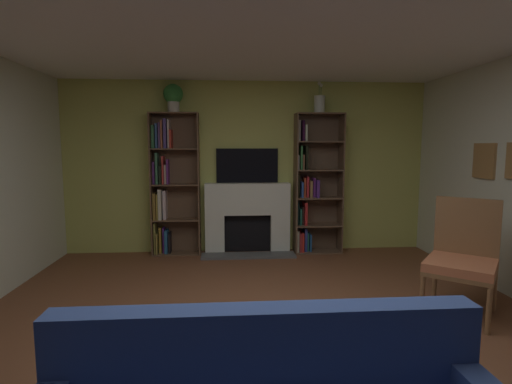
% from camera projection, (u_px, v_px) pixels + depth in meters
% --- Properties ---
extents(ground_plane, '(7.44, 7.44, 0.00)m').
position_uv_depth(ground_plane, '(268.00, 356.00, 3.03)').
color(ground_plane, brown).
extents(wall_back_accent, '(5.48, 0.06, 2.53)m').
position_uv_depth(wall_back_accent, '(247.00, 167.00, 5.98)').
color(wall_back_accent, '#BAC15E').
rests_on(wall_back_accent, ground_plane).
extents(ceiling, '(5.48, 6.32, 0.06)m').
position_uv_depth(ceiling, '(269.00, 4.00, 2.73)').
color(ceiling, white).
rests_on(ceiling, wall_back_accent).
extents(fireplace, '(1.35, 0.51, 1.04)m').
position_uv_depth(fireplace, '(248.00, 216.00, 5.93)').
color(fireplace, white).
rests_on(fireplace, ground_plane).
extents(tv, '(0.91, 0.06, 0.51)m').
position_uv_depth(tv, '(247.00, 166.00, 5.92)').
color(tv, black).
rests_on(tv, fireplace).
extents(bookshelf_left, '(0.70, 0.27, 2.06)m').
position_uv_depth(bookshelf_left, '(170.00, 185.00, 5.81)').
color(bookshelf_left, brown).
rests_on(bookshelf_left, ground_plane).
extents(bookshelf_right, '(0.70, 0.33, 2.06)m').
position_uv_depth(bookshelf_right, '(312.00, 187.00, 5.94)').
color(bookshelf_right, brown).
rests_on(bookshelf_right, ground_plane).
extents(potted_plant, '(0.28, 0.28, 0.40)m').
position_uv_depth(potted_plant, '(173.00, 96.00, 5.61)').
color(potted_plant, beige).
rests_on(potted_plant, bookshelf_left).
extents(vase_with_flowers, '(0.16, 0.16, 0.45)m').
position_uv_depth(vase_with_flowers, '(319.00, 104.00, 5.77)').
color(vase_with_flowers, silver).
rests_on(vase_with_flowers, bookshelf_right).
extents(armchair, '(0.84, 0.85, 1.09)m').
position_uv_depth(armchair, '(463.00, 256.00, 3.78)').
color(armchair, brown).
rests_on(armchair, ground_plane).
extents(coffee_table, '(0.99, 0.48, 0.37)m').
position_uv_depth(coffee_table, '(257.00, 350.00, 2.50)').
color(coffee_table, brown).
rests_on(coffee_table, ground_plane).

